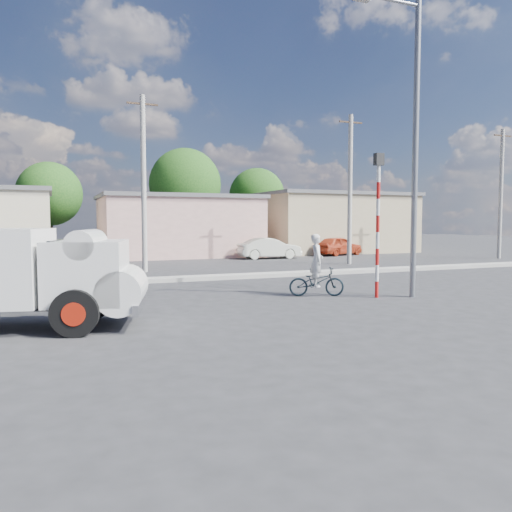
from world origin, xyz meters
name	(u,v)px	position (x,y,z in m)	size (l,w,h in m)	color
ground_plane	(307,313)	(0.00, 0.00, 0.00)	(120.00, 120.00, 0.00)	#29292C
median	(213,277)	(0.00, 8.00, 0.08)	(40.00, 0.80, 0.16)	#99968E
truck	(18,274)	(-6.63, 0.73, 1.20)	(5.56, 3.15, 2.17)	black
bicycle	(316,282)	(1.64, 2.46, 0.45)	(0.59, 1.70, 0.90)	black
cyclist	(317,270)	(1.64, 2.46, 0.82)	(0.60, 0.39, 1.64)	silver
car_cream	(269,248)	(6.61, 17.33, 0.64)	(1.36, 3.91, 1.29)	silver
car_red	(338,246)	(12.23, 18.35, 0.64)	(1.52, 3.78, 1.29)	#B1381B
traffic_pole	(378,212)	(3.20, 1.50, 2.59)	(0.28, 0.18, 4.36)	red
streetlight	(411,133)	(4.14, 1.20, 4.96)	(2.34, 0.22, 9.00)	slate
building_row	(165,224)	(1.10, 22.00, 2.13)	(37.80, 7.30, 4.44)	beige
tree_row	(102,188)	(-2.27, 28.62, 4.83)	(34.13, 7.32, 8.10)	#38281E
utility_poles	(251,186)	(3.25, 12.00, 4.07)	(35.40, 0.24, 8.00)	#99968E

